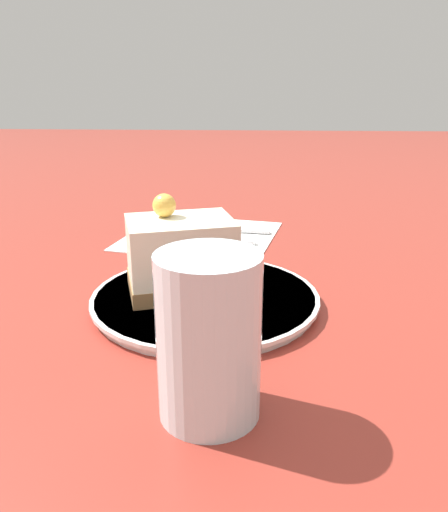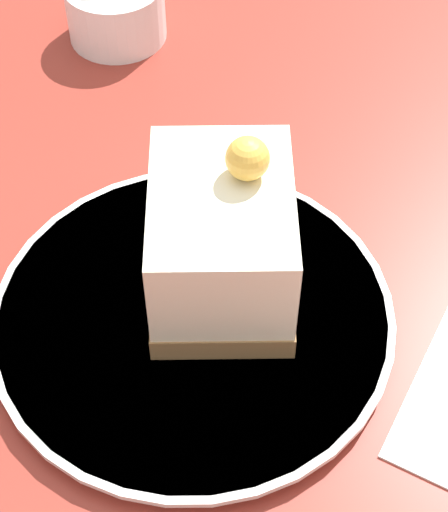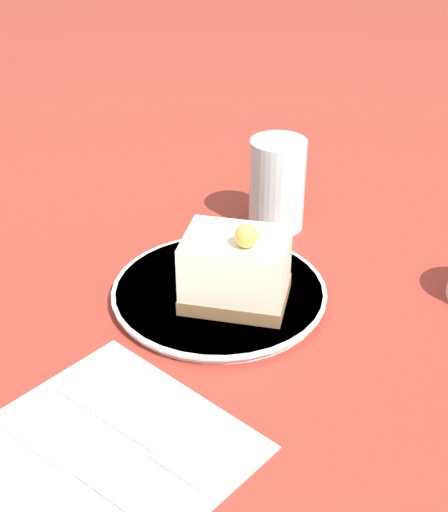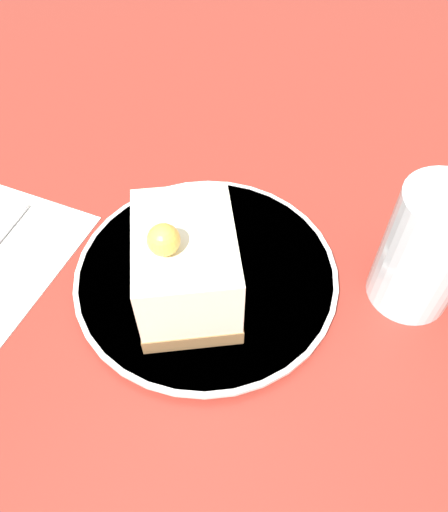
{
  "view_description": "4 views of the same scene",
  "coord_description": "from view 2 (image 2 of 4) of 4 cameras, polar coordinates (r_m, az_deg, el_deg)",
  "views": [
    {
      "loc": [
        -0.46,
        -0.02,
        0.22
      ],
      "look_at": [
        0.02,
        0.01,
        0.05
      ],
      "focal_mm": 35.0,
      "sensor_mm": 36.0,
      "label": 1
    },
    {
      "loc": [
        0.11,
        -0.24,
        0.41
      ],
      "look_at": [
        0.02,
        0.04,
        0.06
      ],
      "focal_mm": 60.0,
      "sensor_mm": 36.0,
      "label": 2
    },
    {
      "loc": [
        0.56,
        0.35,
        0.45
      ],
      "look_at": [
        -0.01,
        0.02,
        0.04
      ],
      "focal_mm": 50.0,
      "sensor_mm": 36.0,
      "label": 3
    },
    {
      "loc": [
        -0.06,
        0.28,
        0.37
      ],
      "look_at": [
        -0.01,
        0.04,
        0.05
      ],
      "focal_mm": 35.0,
      "sensor_mm": 36.0,
      "label": 4
    }
  ],
  "objects": [
    {
      "name": "ground_plane",
      "position": [
        0.49,
        -4.03,
        -6.86
      ],
      "size": [
        4.0,
        4.0,
        0.0
      ],
      "primitive_type": "plane",
      "color": "maroon"
    },
    {
      "name": "plate",
      "position": [
        0.5,
        -2.09,
        -4.08
      ],
      "size": [
        0.23,
        0.23,
        0.01
      ],
      "color": "silver",
      "rests_on": "ground_plane"
    },
    {
      "name": "cake_slice",
      "position": [
        0.48,
        -0.13,
        1.13
      ],
      "size": [
        0.11,
        0.13,
        0.1
      ],
      "rotation": [
        0.0,
        0.0,
        0.3
      ],
      "color": "olive",
      "rests_on": "plate"
    },
    {
      "name": "sugar_bowl",
      "position": [
        0.69,
        -7.23,
        15.97
      ],
      "size": [
        0.08,
        0.08,
        0.07
      ],
      "color": "white",
      "rests_on": "ground_plane"
    }
  ]
}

